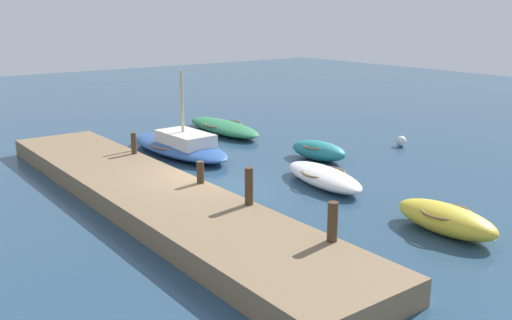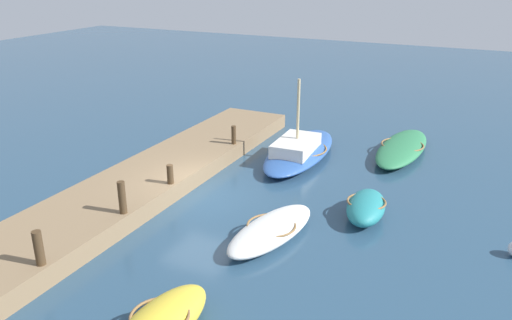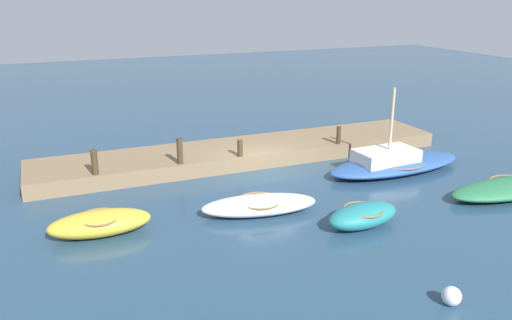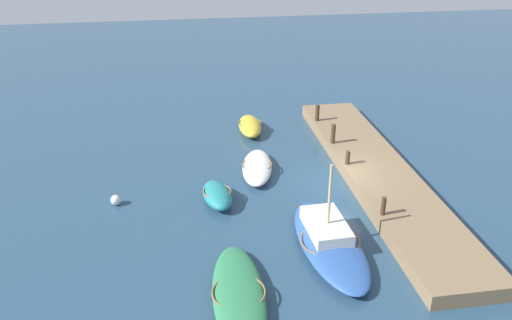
# 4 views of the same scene
# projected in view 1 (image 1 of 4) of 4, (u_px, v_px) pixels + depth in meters

# --- Properties ---
(ground_plane) EXTENTS (84.00, 84.00, 0.00)m
(ground_plane) POSITION_uv_depth(u_px,v_px,m) (208.00, 192.00, 19.40)
(ground_plane) COLOR navy
(dock_platform) EXTENTS (18.77, 3.29, 0.65)m
(dock_platform) POSITION_uv_depth(u_px,v_px,m) (151.00, 195.00, 18.07)
(dock_platform) COLOR #846B4C
(dock_platform) RESTS_ON ground_plane
(rowboat_white) EXTENTS (4.27, 2.19, 0.61)m
(rowboat_white) POSITION_uv_depth(u_px,v_px,m) (323.00, 176.00, 20.14)
(rowboat_white) COLOR white
(rowboat_white) RESTS_ON ground_plane
(motorboat_green) EXTENTS (5.84, 2.07, 0.58)m
(motorboat_green) POSITION_uv_depth(u_px,v_px,m) (223.00, 127.00, 28.84)
(motorboat_green) COLOR #2D7A4C
(motorboat_green) RESTS_ON ground_plane
(sailboat_blue) EXTENTS (6.56, 2.60, 3.64)m
(sailboat_blue) POSITION_uv_depth(u_px,v_px,m) (180.00, 145.00, 24.48)
(sailboat_blue) COLOR #2D569E
(sailboat_blue) RESTS_ON ground_plane
(rowboat_yellow) EXTENTS (3.25, 1.47, 0.79)m
(rowboat_yellow) POSITION_uv_depth(u_px,v_px,m) (446.00, 219.00, 15.79)
(rowboat_yellow) COLOR gold
(rowboat_yellow) RESTS_ON ground_plane
(dinghy_teal) EXTENTS (2.78, 1.57, 0.78)m
(dinghy_teal) POSITION_uv_depth(u_px,v_px,m) (319.00, 150.00, 23.55)
(dinghy_teal) COLOR teal
(dinghy_teal) RESTS_ON ground_plane
(mooring_post_west) EXTENTS (0.20, 0.20, 0.82)m
(mooring_post_west) POSITION_uv_depth(u_px,v_px,m) (134.00, 143.00, 21.88)
(mooring_post_west) COLOR #47331E
(mooring_post_west) RESTS_ON dock_platform
(mooring_post_mid_west) EXTENTS (0.23, 0.23, 0.71)m
(mooring_post_mid_west) POSITION_uv_depth(u_px,v_px,m) (200.00, 172.00, 18.14)
(mooring_post_mid_west) COLOR #47331E
(mooring_post_mid_west) RESTS_ON dock_platform
(mooring_post_mid_east) EXTENTS (0.24, 0.24, 1.08)m
(mooring_post_mid_east) POSITION_uv_depth(u_px,v_px,m) (249.00, 186.00, 16.07)
(mooring_post_mid_east) COLOR #47331E
(mooring_post_mid_east) RESTS_ON dock_platform
(mooring_post_east) EXTENTS (0.25, 0.25, 0.98)m
(mooring_post_east) POSITION_uv_depth(u_px,v_px,m) (333.00, 222.00, 13.50)
(mooring_post_east) COLOR #47331E
(mooring_post_east) RESTS_ON dock_platform
(marker_buoy) EXTENTS (0.49, 0.49, 0.49)m
(marker_buoy) POSITION_uv_depth(u_px,v_px,m) (401.00, 141.00, 25.90)
(marker_buoy) COLOR silver
(marker_buoy) RESTS_ON ground_plane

